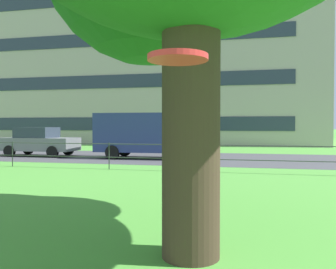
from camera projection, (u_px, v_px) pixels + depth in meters
name	position (u px, v px, depth m)	size (l,w,h in m)	color
street_strip	(147.00, 157.00, 18.36)	(80.00, 7.11, 0.01)	#424247
park_fence	(109.00, 151.00, 13.36)	(33.01, 0.04, 1.00)	#333833
frisbee	(178.00, 58.00, 1.57)	(0.28, 0.28, 0.03)	red
car_grey_far_left	(39.00, 141.00, 19.05)	(4.00, 1.82, 1.54)	slate
panel_van_left	(148.00, 133.00, 17.71)	(5.05, 2.20, 2.24)	navy
apartment_building_background	(143.00, 54.00, 36.89)	(33.66, 15.46, 18.00)	#ADA393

